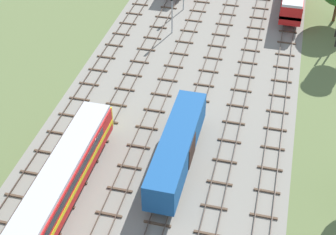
# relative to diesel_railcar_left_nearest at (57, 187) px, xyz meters

# --- Properties ---
(ground_plane) EXTENTS (480.00, 480.00, 0.00)m
(ground_plane) POSITION_rel_diesel_railcar_left_nearest_xyz_m (6.50, 36.69, -2.60)
(ground_plane) COLOR #5B6B3D
(ballast_bed) EXTENTS (25.66, 176.00, 0.01)m
(ballast_bed) POSITION_rel_diesel_railcar_left_nearest_xyz_m (6.50, 36.69, -2.59)
(ballast_bed) COLOR gray
(ballast_bed) RESTS_ON ground
(track_far_left) EXTENTS (2.40, 126.00, 0.29)m
(track_far_left) POSITION_rel_diesel_railcar_left_nearest_xyz_m (-4.33, 37.69, -2.46)
(track_far_left) COLOR #47382D
(track_far_left) RESTS_ON ground
(track_left) EXTENTS (2.40, 126.00, 0.29)m
(track_left) POSITION_rel_diesel_railcar_left_nearest_xyz_m (0.00, 37.69, -2.46)
(track_left) COLOR #47382D
(track_left) RESTS_ON ground
(track_centre_left) EXTENTS (2.40, 126.00, 0.29)m
(track_centre_left) POSITION_rel_diesel_railcar_left_nearest_xyz_m (4.33, 37.69, -2.46)
(track_centre_left) COLOR #47382D
(track_centre_left) RESTS_ON ground
(track_centre) EXTENTS (2.40, 126.00, 0.29)m
(track_centre) POSITION_rel_diesel_railcar_left_nearest_xyz_m (8.67, 37.69, -2.46)
(track_centre) COLOR #47382D
(track_centre) RESTS_ON ground
(track_centre_right) EXTENTS (2.40, 126.00, 0.29)m
(track_centre_right) POSITION_rel_diesel_railcar_left_nearest_xyz_m (13.00, 37.69, -2.46)
(track_centre_right) COLOR #47382D
(track_centre_right) RESTS_ON ground
(track_right) EXTENTS (2.40, 126.00, 0.29)m
(track_right) POSITION_rel_diesel_railcar_left_nearest_xyz_m (17.33, 37.69, -2.46)
(track_right) COLOR #47382D
(track_right) RESTS_ON ground
(diesel_railcar_left_nearest) EXTENTS (2.96, 20.50, 3.80)m
(diesel_railcar_left_nearest) POSITION_rel_diesel_railcar_left_nearest_xyz_m (0.00, 0.00, 0.00)
(diesel_railcar_left_nearest) COLOR red
(diesel_railcar_left_nearest) RESTS_ON ground
(freight_boxcar_centre_near) EXTENTS (2.87, 14.00, 3.60)m
(freight_boxcar_centre_near) POSITION_rel_diesel_railcar_left_nearest_xyz_m (8.67, 7.41, -0.15)
(freight_boxcar_centre_near) COLOR #194C8C
(freight_boxcar_centre_near) RESTS_ON ground
(signal_post_mid) EXTENTS (0.28, 0.47, 5.70)m
(signal_post_mid) POSITION_rel_diesel_railcar_left_nearest_xyz_m (2.17, 32.21, 1.00)
(signal_post_mid) COLOR gray
(signal_post_mid) RESTS_ON ground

